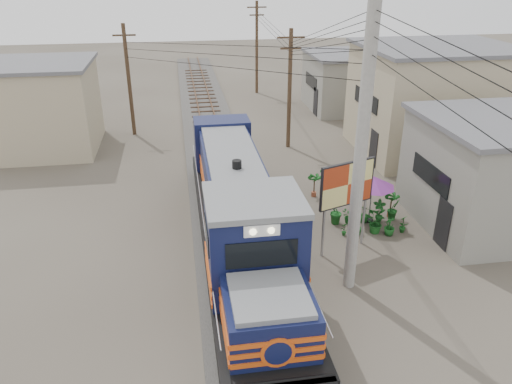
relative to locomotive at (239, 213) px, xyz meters
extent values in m
plane|color=#473F35|center=(0.00, -2.28, -1.74)|extent=(120.00, 120.00, 0.00)
cube|color=#595651|center=(0.00, 7.72, -1.66)|extent=(3.60, 70.00, 0.16)
cube|color=#51331E|center=(-0.54, 7.72, -1.48)|extent=(0.08, 70.00, 0.12)
cube|color=#51331E|center=(0.54, 7.72, -1.48)|extent=(0.08, 70.00, 0.12)
cube|color=black|center=(0.00, 0.05, -0.97)|extent=(2.92, 16.08, 0.55)
cube|color=black|center=(0.00, -4.97, -1.27)|extent=(2.21, 3.22, 0.65)
cube|color=black|center=(0.00, 5.08, -1.27)|extent=(2.21, 3.22, 0.65)
cube|color=#10163C|center=(0.00, -6.18, -0.11)|extent=(2.39, 2.41, 1.51)
cube|color=#10163C|center=(0.00, -3.67, 0.69)|extent=(2.86, 2.61, 3.12)
cube|color=slate|center=(0.00, -3.67, 2.30)|extent=(2.92, 2.74, 0.18)
cube|color=black|center=(0.00, -4.98, 1.25)|extent=(2.04, 0.06, 0.80)
cube|color=white|center=(0.00, -4.99, 2.00)|extent=(1.01, 0.06, 0.35)
cube|color=#10163C|center=(0.00, 2.56, 0.29)|extent=(2.27, 9.85, 2.31)
cube|color=slate|center=(0.00, 2.56, 1.50)|extent=(2.04, 9.85, 0.18)
cube|color=#DD5214|center=(0.00, 0.05, -0.41)|extent=(2.96, 16.08, 0.14)
cube|color=#DD5214|center=(0.00, 0.05, -0.11)|extent=(2.96, 16.08, 0.14)
cube|color=#DD5214|center=(0.00, 0.05, 0.19)|extent=(2.96, 16.08, 0.14)
cylinder|color=#9E9B93|center=(3.50, -2.78, 3.26)|extent=(0.40, 0.40, 10.00)
cylinder|color=#4C3826|center=(4.50, 11.72, 1.76)|extent=(0.24, 0.24, 7.00)
cube|color=#4C3826|center=(4.50, 11.72, 4.76)|extent=(1.60, 0.10, 0.10)
cube|color=#4C3826|center=(4.50, 11.72, 4.16)|extent=(1.20, 0.10, 0.10)
cylinder|color=#4C3826|center=(4.80, 25.72, 2.01)|extent=(0.24, 0.24, 7.50)
cube|color=#4C3826|center=(4.80, 25.72, 5.26)|extent=(1.60, 0.10, 0.10)
cube|color=#4C3826|center=(4.80, 25.72, 4.66)|extent=(1.20, 0.10, 0.10)
cylinder|color=#4C3826|center=(-5.00, 15.72, 1.76)|extent=(0.24, 0.24, 7.00)
cube|color=#4C3826|center=(-5.00, 15.72, 4.76)|extent=(1.60, 0.10, 0.10)
cube|color=#4C3826|center=(-5.00, 15.72, 4.16)|extent=(1.20, 0.10, 0.10)
cube|color=gray|center=(11.50, 0.72, 0.51)|extent=(7.00, 6.00, 4.50)
cube|color=black|center=(7.98, 0.72, 0.74)|extent=(0.05, 3.00, 0.90)
cube|color=tan|center=(12.50, 9.72, 1.26)|extent=(8.00, 7.00, 6.00)
cube|color=slate|center=(12.50, 9.72, 4.36)|extent=(8.40, 7.35, 0.20)
cube|color=black|center=(8.48, 9.72, 1.56)|extent=(0.05, 3.50, 0.90)
cube|color=gray|center=(11.00, 19.72, 0.26)|extent=(6.00, 6.00, 4.00)
cube|color=slate|center=(11.00, 19.72, 2.36)|extent=(6.30, 6.30, 0.20)
cube|color=black|center=(7.98, 19.72, 0.46)|extent=(0.05, 3.00, 0.90)
cube|color=tan|center=(-10.00, 13.72, 0.76)|extent=(6.00, 6.00, 5.00)
cube|color=slate|center=(-10.00, 13.72, 3.36)|extent=(6.30, 6.30, 0.20)
cylinder|color=#99999E|center=(3.09, -0.76, -0.37)|extent=(0.10, 0.10, 2.73)
cylinder|color=#99999E|center=(4.94, -0.09, -0.37)|extent=(0.10, 0.10, 2.73)
cube|color=black|center=(4.02, -0.43, 1.10)|extent=(2.30, 0.93, 1.75)
cube|color=#AD3517|center=(4.02, -0.45, 1.10)|extent=(2.18, 0.86, 1.64)
cylinder|color=black|center=(5.92, 1.67, -1.69)|extent=(0.39, 0.39, 0.10)
cylinder|color=#99999E|center=(5.92, 1.67, -0.76)|extent=(0.05, 0.05, 1.95)
cone|color=#762B82|center=(5.92, 1.67, 0.17)|extent=(2.02, 2.02, 0.49)
imported|color=black|center=(6.99, 4.99, -0.96)|extent=(0.59, 0.40, 1.56)
imported|color=#18541C|center=(4.46, 0.63, -1.43)|extent=(0.34, 0.24, 0.61)
imported|color=#18541C|center=(5.02, 0.62, -1.39)|extent=(0.38, 0.31, 0.69)
imported|color=#18541C|center=(5.76, 0.65, -1.29)|extent=(1.06, 1.02, 0.89)
imported|color=#18541C|center=(6.31, 0.37, -1.34)|extent=(0.63, 0.63, 0.80)
imported|color=#18541C|center=(6.96, 0.50, -1.32)|extent=(0.53, 0.48, 0.83)
imported|color=#18541C|center=(4.35, 1.65, -1.17)|extent=(0.80, 0.79, 1.14)
imported|color=#18541C|center=(4.97, 1.63, -1.43)|extent=(0.72, 0.71, 0.61)
imported|color=#18541C|center=(5.65, 1.62, -1.34)|extent=(0.63, 0.63, 0.80)
imported|color=#18541C|center=(6.30, 1.51, -1.21)|extent=(0.63, 0.50, 1.06)
imported|color=#18541C|center=(7.03, 1.69, -1.25)|extent=(0.64, 0.56, 0.98)
camera|label=1|loc=(-2.03, -16.69, 8.67)|focal=35.00mm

